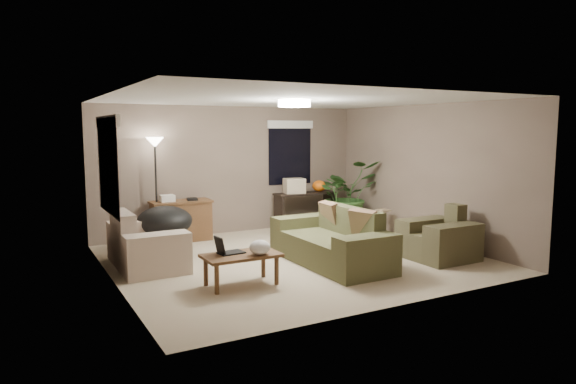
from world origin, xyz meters
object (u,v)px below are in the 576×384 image
armchair (439,240)px  cat_scratching_post (383,224)px  coffee_table (241,259)px  floor_lamp (155,155)px  main_sofa (333,244)px  desk (181,221)px  loveseat (145,247)px  houseplant (346,202)px  console_table (305,207)px  papasan_chair (165,226)px

armchair → cat_scratching_post: size_ratio=2.00×
coffee_table → floor_lamp: floor_lamp is taller
main_sofa → desk: 3.09m
coffee_table → desk: size_ratio=0.91×
loveseat → houseplant: bearing=12.8°
loveseat → coffee_table: (0.89, -1.58, 0.06)m
floor_lamp → loveseat: bearing=-111.1°
armchair → desk: (-3.20, 3.24, 0.08)m
armchair → console_table: 3.27m
armchair → cat_scratching_post: bearing=77.7°
main_sofa → coffee_table: size_ratio=2.20×
floor_lamp → houseplant: 3.95m
armchair → cat_scratching_post: 1.94m
papasan_chair → houseplant: size_ratio=0.79×
coffee_table → houseplant: 4.32m
desk → papasan_chair: size_ratio=0.98×
papasan_chair → floor_lamp: floor_lamp is taller
loveseat → console_table: (3.64, 1.43, 0.14)m
main_sofa → armchair: bearing=-19.4°
coffee_table → floor_lamp: 3.35m
houseplant → loveseat: bearing=-167.2°
armchair → console_table: bearing=100.2°
papasan_chair → cat_scratching_post: papasan_chair is taller
armchair → desk: bearing=134.6°
loveseat → cat_scratching_post: (4.63, 0.10, -0.08)m
main_sofa → floor_lamp: size_ratio=1.15×
main_sofa → floor_lamp: (-1.99, 2.73, 1.30)m
armchair → console_table: size_ratio=0.77×
main_sofa → loveseat: (-2.57, 1.21, 0.00)m
console_table → cat_scratching_post: size_ratio=2.60×
loveseat → coffee_table: loveseat is taller
desk → floor_lamp: size_ratio=0.58×
main_sofa → cat_scratching_post: main_sofa is taller
armchair → houseplant: houseplant is taller
armchair → coffee_table: 3.33m
main_sofa → console_table: bearing=68.1°
armchair → coffee_table: (-3.33, 0.21, 0.06)m
houseplant → main_sofa: bearing=-129.1°
desk → main_sofa: bearing=-59.7°
armchair → floor_lamp: floor_lamp is taller
main_sofa → floor_lamp: bearing=126.1°
desk → coffee_table: bearing=-92.4°
main_sofa → console_table: main_sofa is taller
main_sofa → floor_lamp: floor_lamp is taller
console_table → papasan_chair: size_ratio=1.16×
loveseat → cat_scratching_post: loveseat is taller
papasan_chair → desk: bearing=57.7°
console_table → houseplant: houseplant is taller
console_table → armchair: bearing=-79.8°
houseplant → desk: bearing=172.0°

